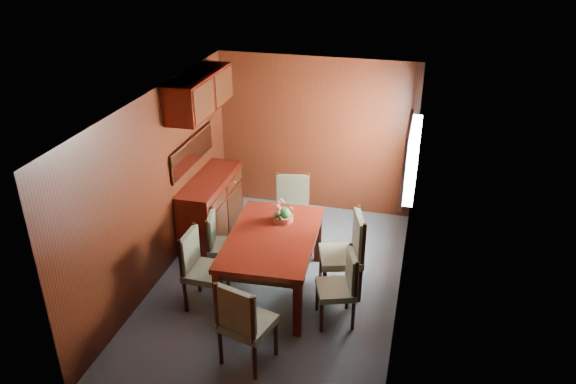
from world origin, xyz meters
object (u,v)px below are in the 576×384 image
(flower_centerpiece, at_px, (283,212))
(chair_head, at_px, (243,320))
(sideboard, at_px, (211,207))
(chair_right_near, at_px, (342,283))
(dining_table, at_px, (272,244))
(chair_left_near, at_px, (199,265))

(flower_centerpiece, bearing_deg, chair_head, -88.86)
(sideboard, distance_m, chair_right_near, 2.58)
(dining_table, relative_size, chair_head, 1.67)
(flower_centerpiece, bearing_deg, chair_left_near, -132.81)
(sideboard, relative_size, chair_right_near, 1.54)
(chair_right_near, xyz_separation_m, chair_head, (-0.84, -0.96, 0.07))
(sideboard, xyz_separation_m, chair_right_near, (2.14, -1.44, 0.05))
(sideboard, height_order, dining_table, sideboard)
(dining_table, bearing_deg, chair_head, -90.36)
(chair_right_near, bearing_deg, chair_head, 119.40)
(sideboard, height_order, chair_head, chair_head)
(chair_left_near, height_order, chair_head, chair_head)
(sideboard, height_order, chair_left_near, chair_left_near)
(sideboard, distance_m, chair_left_near, 1.62)
(chair_left_near, relative_size, flower_centerpiece, 3.72)
(chair_left_near, bearing_deg, flower_centerpiece, 138.12)
(chair_head, xyz_separation_m, flower_centerpiece, (-0.03, 1.71, 0.33))
(chair_head, bearing_deg, chair_left_near, 149.77)
(sideboard, relative_size, dining_table, 0.82)
(chair_left_near, distance_m, flower_centerpiece, 1.22)
(sideboard, bearing_deg, chair_right_near, -33.96)
(flower_centerpiece, bearing_deg, dining_table, -95.24)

